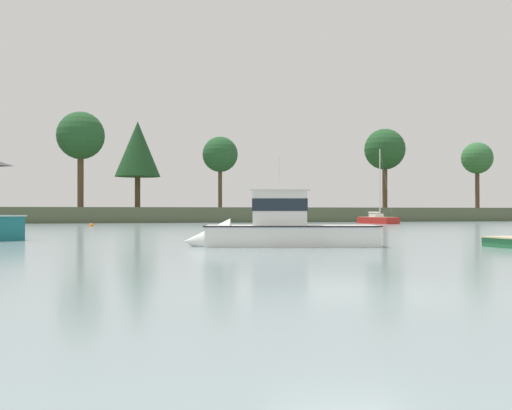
{
  "coord_description": "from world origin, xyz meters",
  "views": [
    {
      "loc": [
        -4.69,
        -10.58,
        1.43
      ],
      "look_at": [
        8.23,
        35.14,
        1.9
      ],
      "focal_mm": 44.85,
      "sensor_mm": 36.0,
      "label": 1
    }
  ],
  "objects": [
    {
      "name": "shore_tree_far_right",
      "position": [
        63.99,
        87.82,
        10.77
      ],
      "size": [
        5.57,
        5.57,
        11.75
      ],
      "color": "brown",
      "rests_on": "far_shore_bank"
    },
    {
      "name": "far_shore_bank",
      "position": [
        0.0,
        90.86,
        0.96
      ],
      "size": [
        198.94,
        46.34,
        1.93
      ],
      "primitive_type": "cube",
      "color": "#4C563D",
      "rests_on": "ground"
    },
    {
      "name": "shore_tree_inland_c",
      "position": [
        14.59,
        76.03,
        9.28
      ],
      "size": [
        4.92,
        4.92,
        9.87
      ],
      "color": "brown",
      "rests_on": "far_shore_bank"
    },
    {
      "name": "mooring_buoy_orange",
      "position": [
        -3.24,
        52.07,
        0.07
      ],
      "size": [
        0.42,
        0.42,
        0.47
      ],
      "color": "orange",
      "rests_on": "ground"
    },
    {
      "name": "cruiser_white",
      "position": [
        3.01,
        14.34,
        0.51
      ],
      "size": [
        8.21,
        4.13,
        4.44
      ],
      "color": "white",
      "rests_on": "ground"
    },
    {
      "name": "shore_tree_inland_b",
      "position": [
        46.49,
        89.01,
        12.01
      ],
      "size": [
        7.03,
        7.03,
        13.7
      ],
      "color": "brown",
      "rests_on": "far_shore_bank"
    },
    {
      "name": "shore_tree_right_mid",
      "position": [
        -4.07,
        81.2,
        11.84
      ],
      "size": [
        6.6,
        6.6,
        13.33
      ],
      "color": "brown",
      "rests_on": "far_shore_bank"
    },
    {
      "name": "ground_plane",
      "position": [
        0.0,
        0.0,
        0.0
      ],
      "size": [
        442.08,
        442.08,
        0.0
      ],
      "primitive_type": "plane",
      "color": "gray"
    },
    {
      "name": "sailboat_red",
      "position": [
        29.19,
        57.19,
        0.2
      ],
      "size": [
        2.41,
        6.52,
        9.16
      ],
      "color": "#B2231E",
      "rests_on": "ground"
    },
    {
      "name": "shore_tree_center_left",
      "position": [
        4.39,
        88.29,
        10.9
      ],
      "size": [
        6.94,
        6.94,
        13.28
      ],
      "color": "brown",
      "rests_on": "far_shore_bank"
    }
  ]
}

